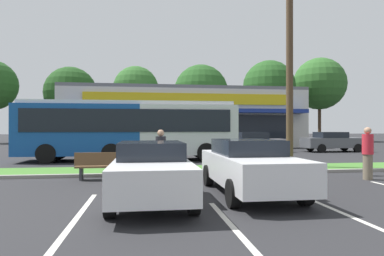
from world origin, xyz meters
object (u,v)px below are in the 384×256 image
at_px(car_3, 333,141).
at_px(pedestrian_by_pole, 368,153).
at_px(bus_stop_bench, 99,165).
at_px(car_0, 255,142).
at_px(utility_pole, 287,33).
at_px(car_1, 151,170).
at_px(city_bus, 130,129).
at_px(pedestrian_near_bench, 161,155).
at_px(car_2, 135,143).
at_px(car_4, 249,165).

xyz_separation_m(car_3, pedestrian_by_pole, (-6.69, -13.33, 0.12)).
xyz_separation_m(bus_stop_bench, car_0, (9.76, 12.59, 0.27)).
relative_size(utility_pole, car_1, 2.45).
bearing_deg(bus_stop_bench, city_bus, -95.89).
bearing_deg(pedestrian_near_bench, car_2, 36.21).
distance_m(car_0, pedestrian_by_pole, 13.83).
height_order(pedestrian_near_bench, pedestrian_by_pole, pedestrian_by_pole).
xyz_separation_m(car_0, car_3, (6.07, -0.48, 0.02)).
bearing_deg(utility_pole, car_2, 124.63).
bearing_deg(bus_stop_bench, car_2, -94.05).
distance_m(city_bus, pedestrian_by_pole, 11.83).
distance_m(city_bus, bus_stop_bench, 7.19).
bearing_deg(bus_stop_bench, car_4, 144.35).
bearing_deg(car_1, car_3, 137.99).
height_order(utility_pole, car_3, utility_pole).
bearing_deg(car_4, city_bus, -160.51).
bearing_deg(car_3, bus_stop_bench, -142.60).
height_order(utility_pole, car_1, utility_pole).
xyz_separation_m(car_2, pedestrian_by_pole, (8.29, -13.31, 0.12)).
bearing_deg(car_4, bus_stop_bench, -125.65).
bearing_deg(car_0, car_2, -176.72).
bearing_deg(pedestrian_near_bench, city_bus, 40.89).
relative_size(car_0, car_1, 1.01).
relative_size(utility_pole, pedestrian_by_pole, 6.20).
relative_size(city_bus, car_1, 2.57).
height_order(car_0, pedestrian_near_bench, pedestrian_near_bench).
distance_m(utility_pole, pedestrian_near_bench, 8.02).
bearing_deg(car_1, car_0, 153.49).
bearing_deg(utility_pole, bus_stop_bench, -164.52).
relative_size(bus_stop_bench, car_0, 0.35).
height_order(car_0, car_1, car_0).
bearing_deg(city_bus, bus_stop_bench, -95.04).
bearing_deg(utility_pole, car_1, -136.46).
distance_m(pedestrian_near_bench, pedestrian_by_pole, 7.12).
bearing_deg(bus_stop_bench, car_3, -142.60).
height_order(city_bus, car_0, city_bus).
bearing_deg(car_0, car_1, -116.51).
bearing_deg(car_2, car_3, 0.11).
xyz_separation_m(utility_pole, car_3, (8.11, 9.97, -5.17)).
bearing_deg(car_3, car_4, -127.15).
relative_size(city_bus, car_0, 2.54).
distance_m(bus_stop_bench, car_3, 19.93).
xyz_separation_m(car_1, car_2, (-0.84, 15.67, 0.04)).
relative_size(city_bus, car_3, 2.52).
height_order(utility_pole, pedestrian_near_bench, utility_pole).
distance_m(utility_pole, city_bus, 9.52).
bearing_deg(car_2, car_0, 3.28).
xyz_separation_m(car_0, car_4, (-5.45, -15.68, -0.01)).
xyz_separation_m(city_bus, pedestrian_by_pole, (8.42, -8.27, -0.86)).
height_order(city_bus, car_4, city_bus).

